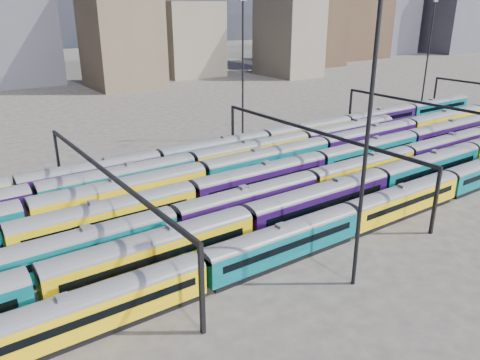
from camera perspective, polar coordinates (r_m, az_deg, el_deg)
ground at (r=63.12m, az=1.80°, el=-2.11°), size 500.00×500.00×0.00m
rake_0 at (r=67.73m, az=24.05°, el=-0.15°), size 113.05×2.76×4.63m
rake_1 at (r=49.97m, az=0.76°, el=-4.99°), size 127.98×3.12×5.26m
rake_2 at (r=61.90m, az=8.60°, el=-0.24°), size 119.85×2.92×4.92m
rake_3 at (r=57.24m, az=-5.91°, el=-1.69°), size 127.23×3.10×5.23m
rake_4 at (r=69.26m, az=3.32°, el=2.49°), size 156.17×3.26×5.50m
rake_5 at (r=63.78m, az=-14.45°, el=0.16°), size 107.91×3.16×5.33m
rake_6 at (r=81.27m, az=3.08°, el=5.01°), size 120.69×2.94×4.95m
gantry_1 at (r=51.96m, az=-16.08°, el=0.01°), size 0.35×40.35×8.03m
gantry_2 at (r=67.10m, az=8.76°, el=5.16°), size 0.35×40.35×8.03m
gantry_3 at (r=90.03m, az=22.92°, el=7.70°), size 0.35×40.35×8.03m
mast_2 at (r=40.15m, az=15.24°, el=4.92°), size 1.40×0.50×25.60m
mast_3 at (r=87.12m, az=0.34°, el=13.71°), size 1.40×0.50×25.60m
mast_5 at (r=120.60m, az=21.97°, el=14.18°), size 1.40×0.50×25.60m
skyline at (r=206.75m, az=7.98°, el=19.37°), size 399.22×60.48×50.03m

